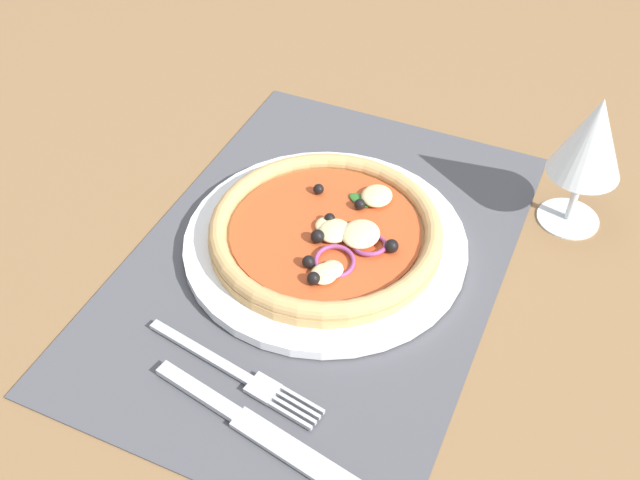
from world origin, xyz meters
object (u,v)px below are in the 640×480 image
wine_glass (591,142)px  plate (321,241)px  fork (241,375)px  pizza (323,230)px  knife (255,427)px

wine_glass → plate: bearing=-56.5°
fork → wine_glass: bearing=65.9°
pizza → fork: (17.39, 0.13, -1.94)cm
fork → wine_glass: (-31.84, 21.55, 9.43)cm
plate → knife: plate is taller
fork → wine_glass: 39.59cm
plate → pizza: (0.01, 0.14, 1.63)cm
pizza → fork: 17.49cm
plate → knife: (21.43, 3.73, -0.28)cm
plate → pizza: 1.63cm
plate → wine_glass: size_ratio=1.89×
plate → pizza: size_ratio=1.22×
knife → wine_glass: 41.27cm
plate → wine_glass: bearing=123.5°
pizza → knife: size_ratio=1.15×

